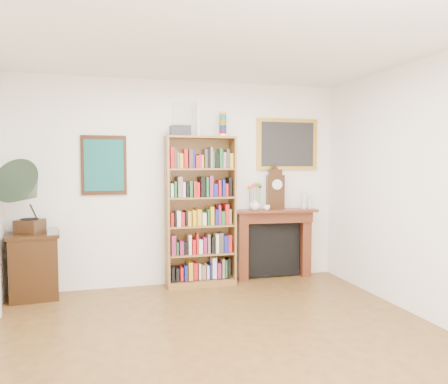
# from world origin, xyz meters

# --- Properties ---
(room) EXTENTS (4.51, 5.01, 2.81)m
(room) POSITION_xyz_m (0.00, 0.00, 1.40)
(room) COLOR #56361A
(room) RESTS_ON ground
(teal_poster) EXTENTS (0.58, 0.04, 0.78)m
(teal_poster) POSITION_xyz_m (-1.05, 2.48, 1.65)
(teal_poster) COLOR black
(teal_poster) RESTS_ON back_wall
(small_picture) EXTENTS (0.26, 0.04, 0.30)m
(small_picture) POSITION_xyz_m (0.00, 2.48, 2.35)
(small_picture) COLOR white
(small_picture) RESTS_ON back_wall
(gilt_painting) EXTENTS (0.95, 0.04, 0.75)m
(gilt_painting) POSITION_xyz_m (1.55, 2.48, 1.95)
(gilt_painting) COLOR gold
(gilt_painting) RESTS_ON back_wall
(bookshelf) EXTENTS (0.94, 0.34, 2.35)m
(bookshelf) POSITION_xyz_m (0.21, 2.31, 1.14)
(bookshelf) COLOR brown
(bookshelf) RESTS_ON floor
(side_cabinet) EXTENTS (0.64, 0.49, 0.82)m
(side_cabinet) POSITION_xyz_m (-1.90, 2.26, 0.41)
(side_cabinet) COLOR black
(side_cabinet) RESTS_ON floor
(fireplace) EXTENTS (1.22, 0.38, 1.01)m
(fireplace) POSITION_xyz_m (1.32, 2.41, 0.59)
(fireplace) COLOR #481810
(fireplace) RESTS_ON floor
(gramophone) EXTENTS (0.79, 0.86, 0.92)m
(gramophone) POSITION_xyz_m (-1.94, 2.16, 1.33)
(gramophone) COLOR black
(gramophone) RESTS_ON side_cabinet
(cd_stack) EXTENTS (0.12, 0.12, 0.08)m
(cd_stack) POSITION_xyz_m (-1.66, 2.14, 0.86)
(cd_stack) COLOR #A8A8B4
(cd_stack) RESTS_ON side_cabinet
(mantel_clock) EXTENTS (0.27, 0.18, 0.57)m
(mantel_clock) POSITION_xyz_m (1.33, 2.40, 1.29)
(mantel_clock) COLOR black
(mantel_clock) RESTS_ON fireplace
(flower_vase) EXTENTS (0.21, 0.21, 0.17)m
(flower_vase) POSITION_xyz_m (1.01, 2.36, 1.09)
(flower_vase) COLOR white
(flower_vase) RESTS_ON fireplace
(teacup) EXTENTS (0.12, 0.12, 0.07)m
(teacup) POSITION_xyz_m (1.17, 2.31, 1.05)
(teacup) COLOR white
(teacup) RESTS_ON fireplace
(bottle_left) EXTENTS (0.07, 0.07, 0.24)m
(bottle_left) POSITION_xyz_m (1.77, 2.36, 1.13)
(bottle_left) COLOR silver
(bottle_left) RESTS_ON fireplace
(bottle_right) EXTENTS (0.06, 0.06, 0.20)m
(bottle_right) POSITION_xyz_m (1.87, 2.35, 1.11)
(bottle_right) COLOR silver
(bottle_right) RESTS_ON fireplace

